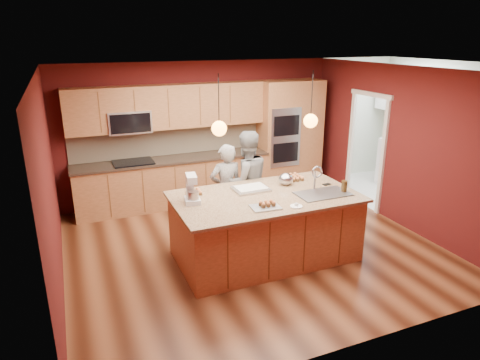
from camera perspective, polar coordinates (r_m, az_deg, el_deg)
name	(u,v)px	position (r m, az deg, el deg)	size (l,w,h in m)	color
floor	(251,246)	(6.81, 1.47, -8.81)	(5.50, 5.50, 0.00)	#411E0F
ceiling	(253,70)	(6.06, 1.68, 14.48)	(5.50, 5.50, 0.00)	silver
wall_back	(200,131)	(8.58, -5.31, 6.51)	(5.50, 5.50, 0.00)	#4D1212
wall_front	(358,232)	(4.29, 15.41, -6.69)	(5.50, 5.50, 0.00)	#4D1212
wall_left	(49,188)	(5.80, -24.07, -1.00)	(5.00, 5.00, 0.00)	#4D1212
wall_right	(398,146)	(7.81, 20.38, 4.21)	(5.00, 5.00, 0.00)	#4D1212
cabinet_run	(171,155)	(8.25, -9.21, 3.25)	(3.74, 0.64, 2.30)	brown
oven_column	(289,136)	(9.06, 6.58, 5.83)	(1.30, 0.62, 2.30)	brown
doorway_trim	(366,152)	(8.45, 16.43, 3.55)	(0.08, 1.11, 2.20)	silver
laundry_room	(422,97)	(9.65, 23.10, 10.10)	(2.60, 2.70, 2.70)	beige
pendant_left	(219,128)	(5.59, -2.80, 6.91)	(0.20, 0.20, 0.80)	black
pendant_right	(311,121)	(6.19, 9.39, 7.82)	(0.20, 0.20, 0.80)	black
island	(266,226)	(6.33, 3.47, -6.09)	(2.64, 1.48, 1.35)	brown
person_left	(226,190)	(6.98, -1.86, -1.29)	(0.56, 0.36, 1.52)	black
person_right	(246,182)	(7.07, 0.81, -0.22)	(0.83, 0.65, 1.71)	slate
stand_mixer	(192,190)	(5.87, -6.45, -1.40)	(0.25, 0.31, 0.39)	white
sheet_cake	(251,189)	(6.34, 1.46, -1.15)	(0.52, 0.39, 0.05)	silver
cooling_rack	(265,207)	(5.70, 3.41, -3.63)	(0.38, 0.27, 0.02)	#A3A5AB
mixing_bowl	(286,179)	(6.58, 6.14, 0.12)	(0.23, 0.23, 0.19)	#ADAEB3
plate	(296,206)	(5.77, 7.52, -3.49)	(0.17, 0.17, 0.01)	white
tumbler	(344,186)	(6.43, 13.72, -0.82)	(0.08, 0.08, 0.17)	#392610
phone	(327,184)	(6.70, 11.50, -0.56)	(0.13, 0.07, 0.01)	black
cupcakes_left	(194,192)	(6.20, -6.15, -1.61)	(0.22, 0.22, 0.06)	#D17845
cupcakes_rack	(267,203)	(5.71, 3.64, -3.14)	(0.22, 0.15, 0.07)	#D17845
cupcakes_right	(294,177)	(6.86, 7.25, 0.38)	(0.23, 0.31, 0.07)	#D17845
washer	(422,169)	(9.54, 23.11, 1.33)	(0.68, 0.70, 1.09)	white
dryer	(398,162)	(10.01, 20.33, 2.28)	(0.64, 0.67, 1.04)	white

